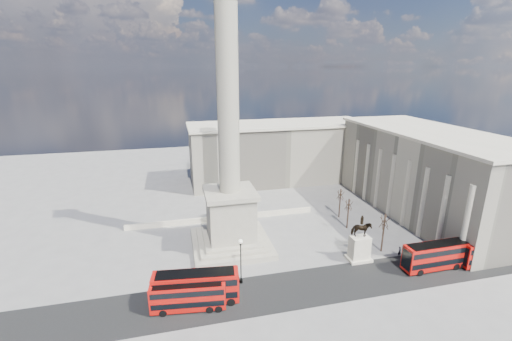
{
  "coord_description": "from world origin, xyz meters",
  "views": [
    {
      "loc": [
        -8.76,
        -50.95,
        31.63
      ],
      "look_at": [
        4.31,
        3.34,
        14.66
      ],
      "focal_mm": 24.0,
      "sensor_mm": 36.0,
      "label": 1
    }
  ],
  "objects_px": {
    "red_bus_b": "(197,287)",
    "victorian_lamp": "(241,258)",
    "red_bus_d": "(490,251)",
    "pedestrian_walking": "(400,252)",
    "pedestrian_standing": "(416,253)",
    "red_bus_a": "(189,296)",
    "equestrian_statue": "(360,245)",
    "red_bus_c": "(437,256)",
    "nelsons_column": "(230,179)",
    "pedestrian_crossing": "(355,251)"
  },
  "relations": [
    {
      "from": "red_bus_b",
      "to": "victorian_lamp",
      "type": "distance_m",
      "value": 7.69
    },
    {
      "from": "red_bus_d",
      "to": "pedestrian_walking",
      "type": "bearing_deg",
      "value": 157.18
    },
    {
      "from": "pedestrian_standing",
      "to": "red_bus_a",
      "type": "bearing_deg",
      "value": -19.32
    },
    {
      "from": "victorian_lamp",
      "to": "equestrian_statue",
      "type": "height_order",
      "value": "equestrian_statue"
    },
    {
      "from": "red_bus_d",
      "to": "pedestrian_standing",
      "type": "xyz_separation_m",
      "value": [
        -10.43,
        4.6,
        -1.54
      ]
    },
    {
      "from": "pedestrian_walking",
      "to": "red_bus_a",
      "type": "bearing_deg",
      "value": 168.04
    },
    {
      "from": "victorian_lamp",
      "to": "red_bus_c",
      "type": "bearing_deg",
      "value": -6.5
    },
    {
      "from": "red_bus_d",
      "to": "equestrian_statue",
      "type": "distance_m",
      "value": 21.46
    },
    {
      "from": "red_bus_a",
      "to": "red_bus_d",
      "type": "height_order",
      "value": "red_bus_d"
    },
    {
      "from": "nelsons_column",
      "to": "equestrian_statue",
      "type": "xyz_separation_m",
      "value": [
        20.33,
        -9.94,
        -10.06
      ]
    },
    {
      "from": "red_bus_c",
      "to": "red_bus_d",
      "type": "xyz_separation_m",
      "value": [
        9.76,
        -0.84,
        -0.05
      ]
    },
    {
      "from": "nelsons_column",
      "to": "red_bus_a",
      "type": "xyz_separation_m",
      "value": [
        -8.42,
        -15.86,
        -10.79
      ]
    },
    {
      "from": "red_bus_a",
      "to": "pedestrian_walking",
      "type": "relative_size",
      "value": 5.46
    },
    {
      "from": "pedestrian_crossing",
      "to": "red_bus_a",
      "type": "bearing_deg",
      "value": 65.88
    },
    {
      "from": "red_bus_a",
      "to": "equestrian_statue",
      "type": "relative_size",
      "value": 1.24
    },
    {
      "from": "red_bus_d",
      "to": "pedestrian_standing",
      "type": "height_order",
      "value": "red_bus_d"
    },
    {
      "from": "red_bus_b",
      "to": "victorian_lamp",
      "type": "xyz_separation_m",
      "value": [
        6.83,
        3.03,
        1.84
      ]
    },
    {
      "from": "red_bus_a",
      "to": "pedestrian_walking",
      "type": "xyz_separation_m",
      "value": [
        36.21,
        5.23,
        -1.19
      ]
    },
    {
      "from": "pedestrian_standing",
      "to": "pedestrian_crossing",
      "type": "distance_m",
      "value": 10.49
    },
    {
      "from": "victorian_lamp",
      "to": "red_bus_b",
      "type": "bearing_deg",
      "value": -156.08
    },
    {
      "from": "red_bus_a",
      "to": "pedestrian_standing",
      "type": "xyz_separation_m",
      "value": [
        38.86,
        4.36,
        -1.34
      ]
    },
    {
      "from": "equestrian_statue",
      "to": "red_bus_b",
      "type": "bearing_deg",
      "value": -170.22
    },
    {
      "from": "pedestrian_walking",
      "to": "pedestrian_crossing",
      "type": "distance_m",
      "value": 7.71
    },
    {
      "from": "equestrian_statue",
      "to": "pedestrian_walking",
      "type": "xyz_separation_m",
      "value": [
        7.47,
        -0.69,
        -1.93
      ]
    },
    {
      "from": "red_bus_a",
      "to": "pedestrian_standing",
      "type": "bearing_deg",
      "value": 13.41
    },
    {
      "from": "pedestrian_crossing",
      "to": "red_bus_c",
      "type": "bearing_deg",
      "value": -158.88
    },
    {
      "from": "red_bus_c",
      "to": "pedestrian_walking",
      "type": "relative_size",
      "value": 6.01
    },
    {
      "from": "red_bus_b",
      "to": "pedestrian_walking",
      "type": "bearing_deg",
      "value": 13.38
    },
    {
      "from": "red_bus_c",
      "to": "pedestrian_crossing",
      "type": "height_order",
      "value": "red_bus_c"
    },
    {
      "from": "nelsons_column",
      "to": "pedestrian_crossing",
      "type": "distance_m",
      "value": 25.15
    },
    {
      "from": "red_bus_a",
      "to": "equestrian_statue",
      "type": "height_order",
      "value": "equestrian_statue"
    },
    {
      "from": "red_bus_c",
      "to": "pedestrian_walking",
      "type": "height_order",
      "value": "red_bus_c"
    },
    {
      "from": "victorian_lamp",
      "to": "equestrian_statue",
      "type": "xyz_separation_m",
      "value": [
        20.77,
        1.72,
        -1.48
      ]
    },
    {
      "from": "red_bus_c",
      "to": "pedestrian_standing",
      "type": "height_order",
      "value": "red_bus_c"
    },
    {
      "from": "red_bus_c",
      "to": "red_bus_d",
      "type": "relative_size",
      "value": 1.03
    },
    {
      "from": "red_bus_d",
      "to": "pedestrian_standing",
      "type": "distance_m",
      "value": 11.5
    },
    {
      "from": "red_bus_d",
      "to": "equestrian_statue",
      "type": "xyz_separation_m",
      "value": [
        -20.55,
        6.16,
        0.54
      ]
    },
    {
      "from": "red_bus_d",
      "to": "nelsons_column",
      "type": "bearing_deg",
      "value": 158.38
    },
    {
      "from": "nelsons_column",
      "to": "pedestrian_crossing",
      "type": "xyz_separation_m",
      "value": [
        20.31,
        -8.78,
        -11.95
      ]
    },
    {
      "from": "red_bus_d",
      "to": "victorian_lamp",
      "type": "bearing_deg",
      "value": 173.75
    },
    {
      "from": "red_bus_b",
      "to": "nelsons_column",
      "type": "bearing_deg",
      "value": 70.46
    },
    {
      "from": "red_bus_d",
      "to": "pedestrian_crossing",
      "type": "distance_m",
      "value": 21.87
    },
    {
      "from": "red_bus_d",
      "to": "victorian_lamp",
      "type": "relative_size",
      "value": 1.48
    },
    {
      "from": "red_bus_b",
      "to": "pedestrian_walking",
      "type": "height_order",
      "value": "red_bus_b"
    },
    {
      "from": "nelsons_column",
      "to": "red_bus_c",
      "type": "distance_m",
      "value": 36.22
    },
    {
      "from": "equestrian_statue",
      "to": "nelsons_column",
      "type": "bearing_deg",
      "value": 153.95
    },
    {
      "from": "victorian_lamp",
      "to": "pedestrian_walking",
      "type": "height_order",
      "value": "victorian_lamp"
    },
    {
      "from": "red_bus_b",
      "to": "red_bus_d",
      "type": "height_order",
      "value": "red_bus_b"
    },
    {
      "from": "pedestrian_walking",
      "to": "equestrian_statue",
      "type": "bearing_deg",
      "value": 154.53
    },
    {
      "from": "pedestrian_crossing",
      "to": "nelsons_column",
      "type": "bearing_deg",
      "value": 28.66
    }
  ]
}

